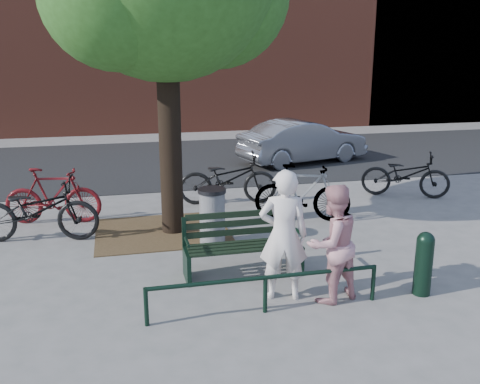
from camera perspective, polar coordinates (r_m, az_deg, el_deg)
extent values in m
plane|color=gray|center=(8.09, 0.33, -8.81)|extent=(90.00, 90.00, 0.00)
cube|color=brown|center=(9.97, -8.28, -4.20)|extent=(2.40, 2.00, 0.02)
cube|color=black|center=(16.12, -6.79, 3.31)|extent=(40.00, 7.00, 0.01)
cube|color=black|center=(7.86, -5.68, -7.84)|extent=(0.06, 0.52, 0.45)
cube|color=black|center=(7.92, -5.99, -4.24)|extent=(0.06, 0.06, 0.44)
cylinder|color=black|center=(7.62, -5.66, -5.33)|extent=(0.04, 0.36, 0.04)
cube|color=black|center=(8.23, 6.07, -6.79)|extent=(0.06, 0.52, 0.45)
cube|color=black|center=(8.28, 5.63, -3.35)|extent=(0.06, 0.06, 0.44)
cylinder|color=black|center=(8.00, 6.39, -4.35)|extent=(0.04, 0.36, 0.04)
cube|color=black|center=(7.92, 0.34, -5.84)|extent=(1.64, 0.46, 0.04)
cube|color=black|center=(8.03, -0.04, -3.33)|extent=(1.64, 0.03, 0.47)
cylinder|color=black|center=(6.72, -9.97, -11.97)|extent=(0.06, 0.06, 0.50)
cylinder|color=black|center=(6.94, 2.71, -10.84)|extent=(0.06, 0.06, 0.50)
cylinder|color=black|center=(7.45, 14.02, -9.37)|extent=(0.06, 0.06, 0.50)
cylinder|color=black|center=(6.84, 2.73, -9.10)|extent=(3.00, 0.06, 0.06)
cylinder|color=black|center=(9.54, -7.50, 6.66)|extent=(0.40, 0.40, 3.80)
imported|color=silver|center=(7.10, 4.66, -4.61)|extent=(0.74, 0.58, 1.78)
imported|color=#CA8B91|center=(7.15, 9.81, -5.45)|extent=(0.93, 0.82, 1.60)
cylinder|color=black|center=(7.76, 18.96, -7.63)|extent=(0.24, 0.24, 0.78)
sphere|color=black|center=(7.63, 19.21, -4.92)|extent=(0.24, 0.24, 0.24)
cylinder|color=gray|center=(9.16, -2.98, -2.84)|extent=(0.44, 0.44, 0.92)
cylinder|color=black|center=(9.02, -3.02, 0.14)|extent=(0.48, 0.48, 0.07)
imported|color=black|center=(9.93, -20.89, -1.81)|extent=(2.22, 1.06, 1.12)
imported|color=#550C0F|center=(10.83, -19.33, -0.38)|extent=(1.88, 0.81, 1.09)
imported|color=black|center=(11.52, -1.31, 1.42)|extent=(2.19, 1.03, 1.11)
imported|color=gray|center=(10.45, 6.68, -0.07)|extent=(1.93, 1.16, 1.12)
imported|color=black|center=(12.66, 17.24, 1.78)|extent=(2.03, 1.49, 1.02)
imported|color=gray|center=(15.84, 6.74, 5.39)|extent=(4.04, 2.30, 1.26)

